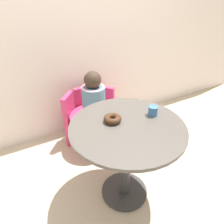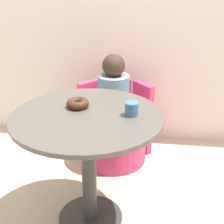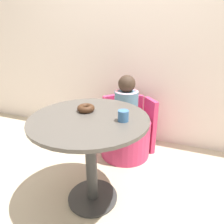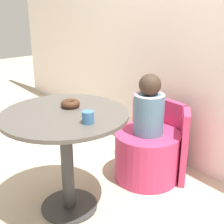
{
  "view_description": "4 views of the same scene",
  "coord_description": "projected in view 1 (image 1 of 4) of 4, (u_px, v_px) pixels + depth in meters",
  "views": [
    {
      "loc": [
        -0.67,
        -1.01,
        1.55
      ],
      "look_at": [
        0.03,
        0.26,
        0.66
      ],
      "focal_mm": 32.0,
      "sensor_mm": 36.0,
      "label": 1
    },
    {
      "loc": [
        0.33,
        -1.55,
        1.43
      ],
      "look_at": [
        0.08,
        0.32,
        0.59
      ],
      "focal_mm": 50.0,
      "sensor_mm": 36.0,
      "label": 2
    },
    {
      "loc": [
        0.59,
        -1.18,
        1.28
      ],
      "look_at": [
        0.01,
        0.35,
        0.62
      ],
      "focal_mm": 32.0,
      "sensor_mm": 36.0,
      "label": 3
    },
    {
      "loc": [
        1.66,
        -0.97,
        1.43
      ],
      "look_at": [
        0.03,
        0.31,
        0.67
      ],
      "focal_mm": 50.0,
      "sensor_mm": 36.0,
      "label": 4
    }
  ],
  "objects": [
    {
      "name": "cup",
      "position": [
        153.0,
        111.0,
        1.51
      ],
      "size": [
        0.07,
        0.07,
        0.07
      ],
      "color": "#386699",
      "rests_on": "round_table"
    },
    {
      "name": "round_table",
      "position": [
        127.0,
        143.0,
        1.5
      ],
      "size": [
        0.84,
        0.84,
        0.73
      ],
      "color": "#333333",
      "rests_on": "ground_plane"
    },
    {
      "name": "ground_plane",
      "position": [
        123.0,
        187.0,
        1.84
      ],
      "size": [
        12.0,
        12.0,
        0.0
      ],
      "primitive_type": "plane",
      "color": "#B7A88E"
    },
    {
      "name": "donut",
      "position": [
        113.0,
        119.0,
        1.44
      ],
      "size": [
        0.13,
        0.13,
        0.05
      ],
      "color": "#3D2314",
      "rests_on": "round_table"
    },
    {
      "name": "back_wall",
      "position": [
        69.0,
        30.0,
        2.06
      ],
      "size": [
        6.0,
        0.06,
        2.4
      ],
      "color": "silver",
      "rests_on": "ground_plane"
    },
    {
      "name": "booth_backrest",
      "position": [
        87.0,
        113.0,
        2.37
      ],
      "size": [
        0.63,
        0.23,
        0.61
      ],
      "color": "#C63360",
      "rests_on": "ground_plane"
    },
    {
      "name": "child_figure",
      "position": [
        94.0,
        96.0,
        2.03
      ],
      "size": [
        0.24,
        0.24,
        0.49
      ],
      "color": "slate",
      "rests_on": "tub_chair"
    },
    {
      "name": "tub_chair",
      "position": [
        95.0,
        130.0,
        2.25
      ],
      "size": [
        0.53,
        0.53,
        0.4
      ],
      "color": "#C63360",
      "rests_on": "ground_plane"
    }
  ]
}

